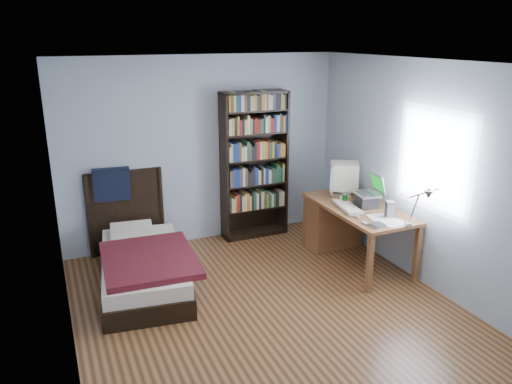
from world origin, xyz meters
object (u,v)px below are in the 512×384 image
at_px(laptop, 368,198).
at_px(bed, 141,261).
at_px(speaker, 390,209).
at_px(desk_lamp, 426,198).
at_px(soda_can, 345,199).
at_px(bookshelf, 254,165).
at_px(desk, 339,219).
at_px(keyboard, 348,207).
at_px(crt_monitor, 343,177).

relative_size(laptop, bed, 0.19).
bearing_deg(speaker, desk_lamp, -77.96).
relative_size(speaker, soda_can, 1.61).
relative_size(soda_can, bookshelf, 0.06).
bearing_deg(laptop, desk_lamp, -94.04).
height_order(desk, speaker, speaker).
distance_m(desk_lamp, soda_can, 1.32).
xyz_separation_m(speaker, bed, (-2.69, 0.98, -0.56)).
bearing_deg(bookshelf, soda_can, -57.49).
height_order(laptop, bookshelf, bookshelf).
xyz_separation_m(soda_can, bookshelf, (-0.73, 1.15, 0.23)).
height_order(speaker, bed, bed).
bearing_deg(bed, keyboard, -12.39).
bearing_deg(keyboard, speaker, -48.50).
height_order(desk_lamp, speaker, desk_lamp).
height_order(keyboard, soda_can, soda_can).
xyz_separation_m(laptop, bed, (-2.67, 0.56, -0.58)).
relative_size(desk, desk_lamp, 2.81).
bearing_deg(speaker, desk, 116.97).
xyz_separation_m(desk, crt_monitor, (0.08, 0.07, 0.56)).
bearing_deg(crt_monitor, desk_lamp, -91.97).
bearing_deg(laptop, bed, 168.19).
height_order(desk, bed, bed).
height_order(keyboard, speaker, speaker).
xyz_separation_m(crt_monitor, laptop, (0.02, -0.52, -0.13)).
xyz_separation_m(crt_monitor, bookshelf, (-0.90, 0.83, 0.04)).
bearing_deg(crt_monitor, bookshelf, 137.36).
bearing_deg(keyboard, laptop, 3.83).
height_order(keyboard, bed, bed).
xyz_separation_m(keyboard, bed, (-2.41, 0.53, -0.49)).
relative_size(speaker, bookshelf, 0.09).
relative_size(laptop, keyboard, 0.78).
bearing_deg(bookshelf, keyboard, -63.48).
xyz_separation_m(crt_monitor, soda_can, (-0.17, -0.32, -0.18)).
distance_m(speaker, soda_can, 0.66).
height_order(soda_can, bookshelf, bookshelf).
relative_size(desk_lamp, speaker, 2.87).
bearing_deg(speaker, soda_can, 127.82).
height_order(desk, soda_can, soda_can).
bearing_deg(bed, desk_lamp, -31.81).
xyz_separation_m(keyboard, speaker, (0.27, -0.45, 0.08)).
xyz_separation_m(bookshelf, bed, (-1.75, -0.79, -0.76)).
distance_m(desk_lamp, bed, 3.19).
height_order(crt_monitor, keyboard, crt_monitor).
relative_size(soda_can, bed, 0.06).
xyz_separation_m(desk_lamp, bookshelf, (-0.85, 2.41, -0.15)).
bearing_deg(desk, bookshelf, 132.58).
distance_m(keyboard, bookshelf, 1.50).
xyz_separation_m(desk, laptop, (0.10, -0.46, 0.43)).
xyz_separation_m(laptop, bookshelf, (-0.92, 1.35, 0.18)).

